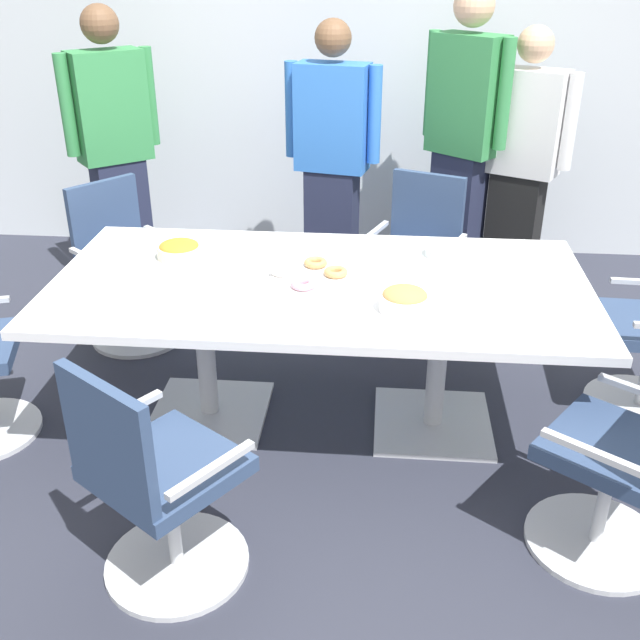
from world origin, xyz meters
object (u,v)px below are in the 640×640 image
office_chair_0 (627,466)px  person_standing_1 (332,157)px  snack_bowl_chips_orange (179,249)px  donut_platter (309,275)px  office_chair_3 (126,272)px  person_standing_0 (115,147)px  office_chair_5 (156,488)px  person_standing_2 (463,138)px  office_chair_2 (415,264)px  person_standing_3 (521,162)px  conference_table (320,305)px  plate_stack (445,251)px  snack_bowl_cookies (405,300)px

office_chair_0 → person_standing_1: bearing=64.0°
snack_bowl_chips_orange → donut_platter: bearing=-16.5°
office_chair_3 → person_standing_0: bearing=-122.7°
office_chair_5 → person_standing_0: person_standing_0 is taller
person_standing_0 → person_standing_2: 2.21m
person_standing_2 → office_chair_2: bearing=106.5°
person_standing_3 → donut_platter: size_ratio=4.75×
person_standing_2 → donut_platter: bearing=104.2°
conference_table → donut_platter: (-0.05, 0.02, 0.14)m
office_chair_2 → person_standing_2: (0.28, 0.66, 0.59)m
person_standing_2 → plate_stack: bearing=122.2°
office_chair_0 → person_standing_3: size_ratio=0.54×
person_standing_1 → office_chair_5: bearing=93.1°
conference_table → office_chair_2: 1.18m
person_standing_1 → conference_table: bearing=104.5°
conference_table → person_standing_0: size_ratio=1.35×
person_standing_3 → person_standing_2: bearing=17.8°
office_chair_3 → snack_bowl_chips_orange: (0.50, -0.58, 0.39)m
person_standing_2 → plate_stack: size_ratio=9.79×
office_chair_5 → person_standing_2: size_ratio=0.48×
office_chair_3 → person_standing_3: person_standing_3 is taller
office_chair_5 → person_standing_1: size_ratio=0.53×
conference_table → snack_bowl_chips_orange: snack_bowl_chips_orange is taller
office_chair_3 → office_chair_5: same height
conference_table → person_standing_3: bearing=56.0°
office_chair_0 → office_chair_3: size_ratio=1.00×
snack_bowl_cookies → snack_bowl_chips_orange: 1.17m
office_chair_2 → person_standing_2: person_standing_2 is taller
person_standing_2 → snack_bowl_chips_orange: size_ratio=8.89×
office_chair_5 → office_chair_0: bearing=44.4°
office_chair_2 → conference_table: bearing=87.7°
person_standing_2 → office_chair_5: bearing=105.4°
person_standing_1 → person_standing_2: 0.83m
office_chair_3 → person_standing_0: (-0.26, 0.77, 0.53)m
office_chair_5 → person_standing_3: (1.60, 2.71, 0.46)m
conference_table → person_standing_1: 1.61m
person_standing_2 → donut_platter: (-0.80, -1.70, -0.23)m
person_standing_0 → person_standing_1: 1.39m
snack_bowl_cookies → snack_bowl_chips_orange: (-1.07, 0.48, -0.01)m
office_chair_0 → person_standing_1: size_ratio=0.53×
person_standing_2 → person_standing_3: bearing=-149.8°
donut_platter → snack_bowl_chips_orange: bearing=163.5°
office_chair_0 → office_chair_3: bearing=92.6°
person_standing_1 → donut_platter: (0.01, -1.57, -0.12)m
conference_table → office_chair_0: bearing=-33.4°
office_chair_3 → person_standing_3: size_ratio=0.54×
conference_table → snack_bowl_cookies: snack_bowl_cookies is taller
person_standing_3 → plate_stack: (-0.54, -1.32, -0.09)m
snack_bowl_cookies → snack_bowl_chips_orange: bearing=155.7°
office_chair_3 → office_chair_5: (0.71, -1.84, 0.00)m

